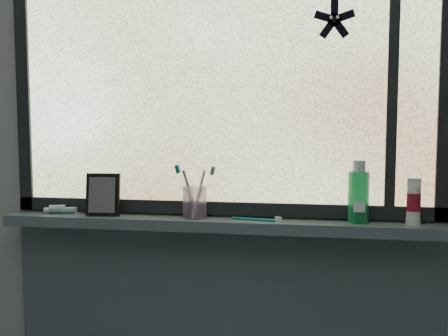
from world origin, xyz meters
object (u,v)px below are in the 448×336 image
vanity_mirror (103,195)px  toothbrush_cup (195,202)px  mouthwash_bottle (359,192)px  cream_tube (414,200)px

vanity_mirror → toothbrush_cup: size_ratio=1.39×
vanity_mirror → mouthwash_bottle: size_ratio=0.89×
vanity_mirror → mouthwash_bottle: 0.93m
vanity_mirror → cream_tube: vanity_mirror is taller
vanity_mirror → toothbrush_cup: 0.35m
vanity_mirror → mouthwash_bottle: (0.93, 0.02, 0.03)m
vanity_mirror → cream_tube: bearing=-3.0°
mouthwash_bottle → cream_tube: mouthwash_bottle is taller
toothbrush_cup → cream_tube: (0.76, -0.00, 0.03)m
toothbrush_cup → cream_tube: bearing=-0.0°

